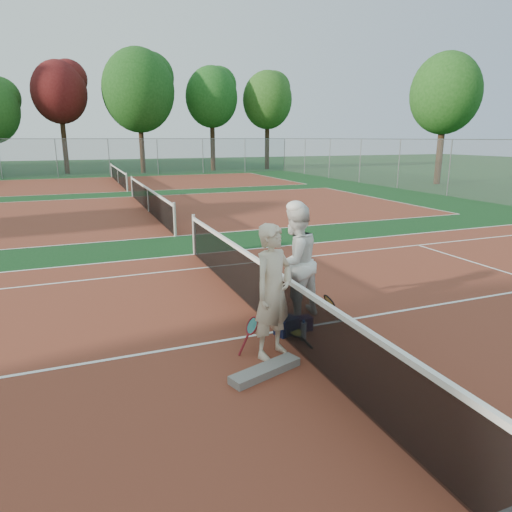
# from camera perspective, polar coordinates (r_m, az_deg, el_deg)

# --- Properties ---
(ground) EXTENTS (130.00, 130.00, 0.00)m
(ground) POSITION_cam_1_polar(r_m,az_deg,el_deg) (7.57, 2.72, -9.43)
(ground) COLOR #0E3414
(ground) RESTS_ON ground
(court_main) EXTENTS (23.77, 10.97, 0.01)m
(court_main) POSITION_cam_1_polar(r_m,az_deg,el_deg) (7.57, 2.72, -9.41)
(court_main) COLOR maroon
(court_main) RESTS_ON ground
(court_far_a) EXTENTS (23.77, 10.97, 0.01)m
(court_far_a) POSITION_cam_1_polar(r_m,az_deg,el_deg) (20.24, -13.25, 5.45)
(court_far_a) COLOR maroon
(court_far_a) RESTS_ON ground
(court_far_b) EXTENTS (23.77, 10.97, 0.01)m
(court_far_b) POSITION_cam_1_polar(r_m,az_deg,el_deg) (33.56, -16.81, 8.71)
(court_far_b) COLOR maroon
(court_far_b) RESTS_ON ground
(net_main) EXTENTS (0.10, 10.98, 1.02)m
(net_main) POSITION_cam_1_polar(r_m,az_deg,el_deg) (7.38, 2.76, -5.81)
(net_main) COLOR black
(net_main) RESTS_ON ground
(net_far_a) EXTENTS (0.10, 10.98, 1.02)m
(net_far_a) POSITION_cam_1_polar(r_m,az_deg,el_deg) (20.16, -13.34, 6.87)
(net_far_a) COLOR black
(net_far_a) RESTS_ON ground
(net_far_b) EXTENTS (0.10, 10.98, 1.02)m
(net_far_b) POSITION_cam_1_polar(r_m,az_deg,el_deg) (33.51, -16.87, 9.57)
(net_far_b) COLOR black
(net_far_b) RESTS_ON ground
(fence_back) EXTENTS (32.00, 0.06, 3.00)m
(fence_back) POSITION_cam_1_polar(r_m,az_deg,el_deg) (40.43, -17.90, 11.65)
(fence_back) COLOR slate
(fence_back) RESTS_ON ground
(player_a) EXTENTS (0.84, 0.73, 1.95)m
(player_a) POSITION_cam_1_polar(r_m,az_deg,el_deg) (6.46, 2.15, -4.46)
(player_a) COLOR beige
(player_a) RESTS_ON ground
(player_b) EXTENTS (1.16, 1.03, 2.00)m
(player_b) POSITION_cam_1_polar(r_m,az_deg,el_deg) (7.90, 4.84, -0.74)
(player_b) COLOR white
(player_b) RESTS_ON ground
(racket_red) EXTENTS (0.36, 0.32, 0.54)m
(racket_red) POSITION_cam_1_polar(r_m,az_deg,el_deg) (6.79, -0.49, -9.87)
(racket_red) COLOR maroon
(racket_red) RESTS_ON ground
(racket_black_held) EXTENTS (0.38, 0.31, 0.52)m
(racket_black_held) POSITION_cam_1_polar(r_m,az_deg,el_deg) (7.89, 9.11, -6.57)
(racket_black_held) COLOR black
(racket_black_held) RESTS_ON ground
(racket_spare) EXTENTS (0.30, 0.61, 0.11)m
(racket_spare) POSITION_cam_1_polar(r_m,az_deg,el_deg) (7.38, 5.18, -9.69)
(racket_spare) COLOR black
(racket_spare) RESTS_ON ground
(sports_bag_navy) EXTENTS (0.41, 0.33, 0.28)m
(sports_bag_navy) POSITION_cam_1_polar(r_m,az_deg,el_deg) (7.44, 3.81, -8.74)
(sports_bag_navy) COLOR black
(sports_bag_navy) RESTS_ON ground
(sports_bag_purple) EXTENTS (0.29, 0.21, 0.23)m
(sports_bag_purple) POSITION_cam_1_polar(r_m,az_deg,el_deg) (7.62, 5.88, -8.39)
(sports_bag_purple) COLOR black
(sports_bag_purple) RESTS_ON ground
(net_cover_canvas) EXTENTS (1.10, 0.57, 0.11)m
(net_cover_canvas) POSITION_cam_1_polar(r_m,az_deg,el_deg) (6.29, 1.17, -14.14)
(net_cover_canvas) COLOR slate
(net_cover_canvas) RESTS_ON ground
(water_bottle) EXTENTS (0.09, 0.09, 0.30)m
(water_bottle) POSITION_cam_1_polar(r_m,az_deg,el_deg) (7.24, 5.96, -9.38)
(water_bottle) COLOR silver
(water_bottle) RESTS_ON ground
(tree_back_maroon) EXTENTS (4.54, 4.54, 9.43)m
(tree_back_maroon) POSITION_cam_1_polar(r_m,az_deg,el_deg) (44.30, -23.37, 18.24)
(tree_back_maroon) COLOR #382314
(tree_back_maroon) RESTS_ON ground
(tree_back_3) EXTENTS (6.21, 6.21, 10.63)m
(tree_back_3) POSITION_cam_1_polar(r_m,az_deg,el_deg) (43.41, -14.48, 19.38)
(tree_back_3) COLOR #382314
(tree_back_3) RESTS_ON ground
(tree_back_4) EXTENTS (4.85, 4.85, 9.54)m
(tree_back_4) POSITION_cam_1_polar(r_m,az_deg,el_deg) (45.26, -5.57, 19.12)
(tree_back_4) COLOR #382314
(tree_back_4) RESTS_ON ground
(tree_back_5) EXTENTS (4.81, 4.81, 9.40)m
(tree_back_5) POSITION_cam_1_polar(r_m,az_deg,el_deg) (47.08, 1.42, 18.87)
(tree_back_5) COLOR #382314
(tree_back_5) RESTS_ON ground
(tree_right_1) EXTENTS (4.55, 4.55, 8.50)m
(tree_right_1) POSITION_cam_1_polar(r_m,az_deg,el_deg) (34.09, 22.60, 18.20)
(tree_right_1) COLOR #382314
(tree_right_1) RESTS_ON ground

